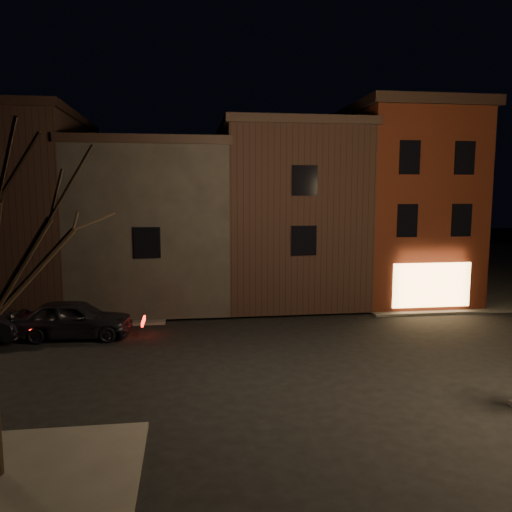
{
  "coord_description": "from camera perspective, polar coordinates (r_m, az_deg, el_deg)",
  "views": [
    {
      "loc": [
        -3.92,
        -17.41,
        5.96
      ],
      "look_at": [
        -0.97,
        4.07,
        3.2
      ],
      "focal_mm": 35.0,
      "sensor_mm": 36.0,
      "label": 1
    }
  ],
  "objects": [
    {
      "name": "ground",
      "position": [
        18.81,
        4.7,
        -11.24
      ],
      "size": [
        120.0,
        120.0,
        0.0
      ],
      "primitive_type": "plane",
      "color": "black",
      "rests_on": "ground"
    },
    {
      "name": "sidewalk_far_right",
      "position": [
        44.79,
        24.55,
        -0.97
      ],
      "size": [
        30.0,
        30.0,
        0.12
      ],
      "primitive_type": "cube",
      "color": "#2D2B28",
      "rests_on": "ground"
    },
    {
      "name": "corner_building",
      "position": [
        29.41,
        16.17,
        5.88
      ],
      "size": [
        6.5,
        8.5,
        10.5
      ],
      "color": "#4A190D",
      "rests_on": "ground"
    },
    {
      "name": "row_building_a",
      "position": [
        28.45,
        3.17,
        4.98
      ],
      "size": [
        7.3,
        10.3,
        9.4
      ],
      "color": "black",
      "rests_on": "ground"
    },
    {
      "name": "row_building_b",
      "position": [
        28.01,
        -11.59,
        3.78
      ],
      "size": [
        7.8,
        10.3,
        8.4
      ],
      "color": "black",
      "rests_on": "ground"
    },
    {
      "name": "row_building_c",
      "position": [
        29.36,
        -25.94,
        4.82
      ],
      "size": [
        7.3,
        10.3,
        9.9
      ],
      "color": "black",
      "rests_on": "ground"
    },
    {
      "name": "parked_car_a",
      "position": [
        22.0,
        -20.06,
        -6.76
      ],
      "size": [
        4.8,
        2.21,
        1.59
      ],
      "primitive_type": "imported",
      "rotation": [
        0.0,
        0.0,
        1.5
      ],
      "color": "black",
      "rests_on": "ground"
    }
  ]
}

